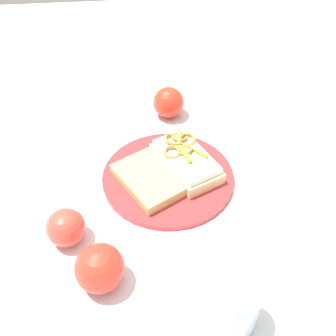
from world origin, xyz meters
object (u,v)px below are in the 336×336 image
object	(u,v)px
apple_1	(100,268)
drinking_glass	(237,306)
sandwich	(186,160)
apple_2	(169,102)
bread_slice_side	(149,179)
apple_0	(66,227)
plate	(168,177)

from	to	relation	value
apple_1	drinking_glass	xyz separation A→B (m)	(-0.09, -0.20, 0.01)
sandwich	apple_2	size ratio (longest dim) A/B	2.39
sandwich	bread_slice_side	distance (m)	0.09
bread_slice_side	apple_2	bearing A→B (deg)	135.52
apple_0	sandwich	bearing A→B (deg)	-56.50
apple_2	drinking_glass	world-z (taller)	drinking_glass
apple_0	apple_2	size ratio (longest dim) A/B	0.91
sandwich	drinking_glass	xyz separation A→B (m)	(-0.34, -0.03, 0.01)
bread_slice_side	drinking_glass	xyz separation A→B (m)	(-0.30, -0.11, 0.02)
bread_slice_side	apple_1	bearing A→B (deg)	-53.65
apple_1	apple_2	bearing A→B (deg)	-19.40
apple_1	apple_2	size ratio (longest dim) A/B	1.06
apple_2	drinking_glass	bearing A→B (deg)	-175.44
apple_2	drinking_glass	size ratio (longest dim) A/B	0.82
bread_slice_side	drinking_glass	world-z (taller)	drinking_glass
plate	apple_1	bearing A→B (deg)	149.46
bread_slice_side	apple_2	xyz separation A→B (m)	(0.24, -0.07, 0.02)
apple_1	apple_2	distance (m)	0.48
plate	bread_slice_side	xyz separation A→B (m)	(-0.02, 0.04, 0.02)
sandwich	apple_0	bearing A→B (deg)	-81.04
apple_1	apple_2	world-z (taller)	apple_1
plate	apple_2	distance (m)	0.23
sandwich	bread_slice_side	world-z (taller)	sandwich
apple_1	sandwich	bearing A→B (deg)	-34.95
plate	apple_0	world-z (taller)	apple_0
bread_slice_side	apple_0	distance (m)	0.20
plate	apple_0	distance (m)	0.24
plate	drinking_glass	bearing A→B (deg)	-167.80
plate	apple_2	xyz separation A→B (m)	(0.23, -0.03, 0.03)
apple_0	apple_2	bearing A→B (deg)	-31.58
sandwich	apple_2	world-z (taller)	apple_2
drinking_glass	bread_slice_side	bearing A→B (deg)	20.00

